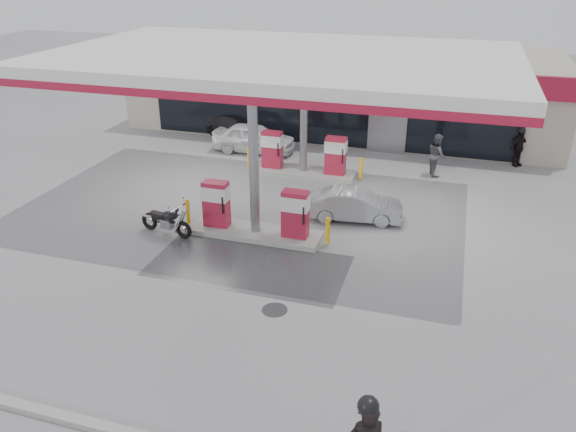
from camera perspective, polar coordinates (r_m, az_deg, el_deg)
name	(u,v)px	position (r m, az deg, el deg)	size (l,w,h in m)	color
ground	(234,263)	(17.51, -5.55, -4.79)	(90.00, 90.00, 0.00)	gray
wet_patch	(249,266)	(17.34, -4.01, -5.04)	(6.00, 3.00, 0.00)	#4C4C4F
drain_cover	(275,310)	(15.32, -1.37, -9.51)	(0.70, 0.70, 0.01)	#38383A
kerb	(103,428)	(12.63, -18.32, -19.74)	(28.00, 0.25, 0.15)	gray
store_building	(343,89)	(31.18, 5.64, 12.76)	(22.00, 8.22, 4.00)	#ACA190
canopy	(282,62)	(20.15, -0.65, 15.40)	(16.00, 10.02, 5.51)	silver
pump_island_near	(255,216)	(18.82, -3.35, 0.00)	(5.14, 1.30, 1.78)	#9E9E99
pump_island_far	(303,159)	(24.11, 1.57, 5.86)	(5.14, 1.30, 1.78)	#9E9E99
parked_motorcycle	(167,221)	(19.40, -12.21, -0.54)	(2.06, 0.84, 1.06)	black
sedan_white	(254,138)	(27.00, -3.49, 7.91)	(1.60, 3.97, 1.35)	white
attendant	(437,155)	(24.80, 14.89, 6.04)	(0.88, 0.68, 1.81)	#4D4D51
hatchback_silver	(355,205)	(20.11, 6.85, 1.09)	(1.17, 3.35, 1.10)	#95989C
parked_car_left	(240,127)	(29.13, -4.93, 9.00)	(1.65, 4.06, 1.18)	black
biker_walking	(519,148)	(27.05, 22.38, 6.43)	(0.99, 0.41, 1.69)	black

